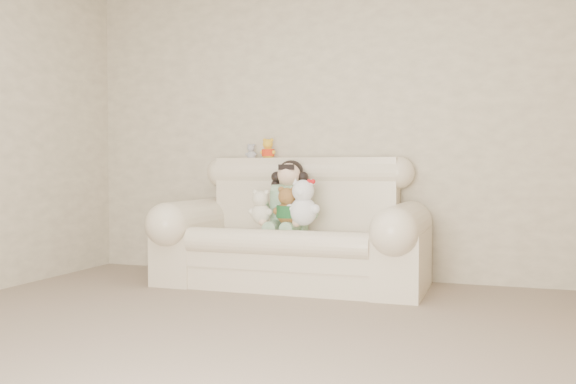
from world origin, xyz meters
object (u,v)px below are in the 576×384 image
(seated_child, at_px, (289,195))
(white_cat, at_px, (303,197))
(sofa, at_px, (292,221))
(brown_teddy, at_px, (287,202))
(cream_teddy, at_px, (261,204))

(seated_child, bearing_deg, white_cat, -52.31)
(sofa, bearing_deg, brown_teddy, -87.54)
(seated_child, height_order, cream_teddy, seated_child)
(sofa, relative_size, seated_child, 3.54)
(sofa, height_order, brown_teddy, sofa)
(white_cat, bearing_deg, sofa, 111.21)
(white_cat, xyz_separation_m, cream_teddy, (-0.35, 0.01, -0.05))
(seated_child, xyz_separation_m, white_cat, (0.19, -0.23, -0.01))
(cream_teddy, bearing_deg, seated_child, 50.22)
(sofa, height_order, cream_teddy, sofa)
(seated_child, bearing_deg, brown_teddy, -77.32)
(sofa, relative_size, cream_teddy, 6.67)
(seated_child, xyz_separation_m, cream_teddy, (-0.16, -0.22, -0.06))
(seated_child, distance_m, brown_teddy, 0.22)
(sofa, xyz_separation_m, cream_teddy, (-0.21, -0.14, 0.14))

